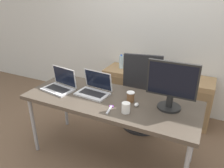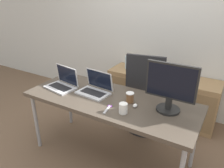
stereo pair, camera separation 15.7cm
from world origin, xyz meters
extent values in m
plane|color=brown|center=(0.00, 0.00, 0.00)|extent=(14.00, 14.00, 0.00)
cube|color=silver|center=(0.00, 1.37, 1.30)|extent=(10.00, 0.05, 2.60)
cube|color=#473D33|center=(0.00, 0.00, 0.71)|extent=(1.77, 0.70, 0.04)
cylinder|color=#99999E|center=(-0.83, -0.29, 0.35)|extent=(0.04, 0.04, 0.69)
cylinder|color=#99999E|center=(-0.83, 0.29, 0.35)|extent=(0.04, 0.04, 0.69)
cylinder|color=#99999E|center=(0.83, 0.29, 0.35)|extent=(0.04, 0.04, 0.69)
cylinder|color=#232326|center=(0.11, 0.75, 0.02)|extent=(0.56, 0.56, 0.04)
cylinder|color=gray|center=(0.11, 0.75, 0.24)|extent=(0.05, 0.05, 0.41)
cube|color=#232326|center=(0.11, 0.75, 0.45)|extent=(0.56, 0.56, 0.07)
cube|color=#232326|center=(0.16, 0.49, 0.78)|extent=(0.44, 0.12, 0.60)
cube|color=#99754C|center=(-0.37, 1.11, 0.32)|extent=(0.43, 0.44, 0.64)
cube|color=olive|center=(-0.37, 0.89, 0.32)|extent=(0.40, 0.01, 0.51)
cube|color=#99754C|center=(0.74, 1.11, 0.32)|extent=(0.43, 0.44, 0.64)
cube|color=olive|center=(0.74, 0.89, 0.32)|extent=(0.40, 0.01, 0.51)
cylinder|color=silver|center=(-0.37, 1.11, 0.74)|extent=(0.06, 0.06, 0.19)
cylinder|color=#3359B2|center=(-0.37, 1.11, 0.85)|extent=(0.03, 0.03, 0.02)
cube|color=silver|center=(-0.21, 0.00, 0.74)|extent=(0.35, 0.24, 0.02)
cube|color=black|center=(-0.21, 0.00, 0.75)|extent=(0.28, 0.14, 0.00)
cube|color=silver|center=(-0.20, 0.12, 0.86)|extent=(0.34, 0.07, 0.21)
cube|color=black|center=(-0.20, 0.11, 0.86)|extent=(0.31, 0.06, 0.19)
cube|color=silver|center=(-0.61, -0.07, 0.74)|extent=(0.37, 0.27, 0.02)
cube|color=black|center=(-0.61, -0.07, 0.75)|extent=(0.29, 0.16, 0.00)
cube|color=silver|center=(-0.59, 0.04, 0.86)|extent=(0.34, 0.08, 0.21)
cube|color=black|center=(-0.59, 0.03, 0.86)|extent=(0.31, 0.07, 0.20)
cylinder|color=black|center=(0.57, 0.08, 0.74)|extent=(0.22, 0.22, 0.02)
cylinder|color=black|center=(0.57, 0.08, 0.81)|extent=(0.06, 0.06, 0.10)
cube|color=black|center=(0.57, 0.08, 1.02)|extent=(0.45, 0.03, 0.33)
cube|color=black|center=(0.57, 0.06, 1.02)|extent=(0.42, 0.00, 0.30)
ellipsoid|color=silver|center=(0.29, -0.02, 0.75)|extent=(0.04, 0.06, 0.03)
cylinder|color=white|center=(0.24, -0.17, 0.78)|extent=(0.08, 0.08, 0.10)
cylinder|color=brown|center=(0.20, 0.04, 0.78)|extent=(0.07, 0.07, 0.09)
cylinder|color=white|center=(0.20, 0.04, 0.83)|extent=(0.08, 0.08, 0.01)
cube|color=#B2B2B7|center=(0.09, -0.21, 0.74)|extent=(0.04, 0.15, 0.01)
torus|color=purple|center=(0.08, -0.14, 0.74)|extent=(0.05, 0.05, 0.01)
camera|label=1|loc=(0.87, -1.75, 1.77)|focal=35.00mm
camera|label=2|loc=(1.01, -1.68, 1.77)|focal=35.00mm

